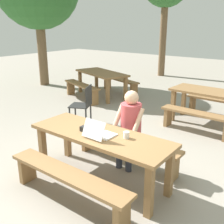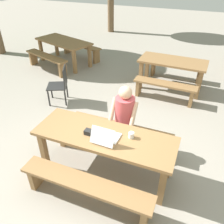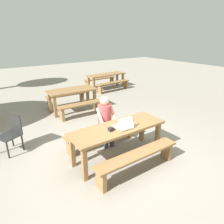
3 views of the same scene
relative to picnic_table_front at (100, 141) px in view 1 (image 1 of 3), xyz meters
name	(u,v)px [view 1 (image 1 of 3)]	position (x,y,z in m)	size (l,w,h in m)	color
ground_plane	(101,180)	(0.00, 0.00, -0.63)	(30.00, 30.00, 0.00)	gray
picnic_table_front	(100,141)	(0.00, 0.00, 0.00)	(2.10, 0.72, 0.74)	olive
bench_near	(67,180)	(0.00, -0.65, -0.30)	(1.87, 0.30, 0.44)	olive
bench_far	(126,144)	(0.00, 0.65, -0.30)	(1.87, 0.30, 0.44)	olive
laptop	(99,132)	(0.06, -0.09, 0.17)	(0.35, 0.36, 0.25)	white
small_pouch	(84,129)	(-0.23, -0.07, 0.15)	(0.10, 0.09, 0.07)	black
coffee_mug	(126,135)	(0.38, 0.09, 0.15)	(0.08, 0.08, 0.09)	white
person_seated	(130,123)	(0.08, 0.62, 0.09)	(0.43, 0.42, 1.24)	#333847
plastic_chair	(84,104)	(-1.83, 1.62, -0.17)	(0.59, 0.59, 0.87)	#262626
picnic_table_mid	(209,96)	(0.43, 3.27, 0.01)	(1.68, 0.82, 0.78)	olive
bench_mid_south	(196,118)	(0.41, 2.61, -0.30)	(1.49, 0.36, 0.45)	olive
bench_mid_north	(218,104)	(0.46, 3.93, -0.30)	(1.49, 0.36, 0.45)	olive
picnic_table_distant	(101,76)	(-3.05, 3.73, 0.01)	(2.02, 1.37, 0.75)	olive
bench_distant_south	(82,88)	(-3.27, 3.06, -0.28)	(1.67, 0.81, 0.47)	olive
bench_distant_north	(120,82)	(-2.82, 4.40, -0.28)	(1.67, 0.81, 0.47)	olive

